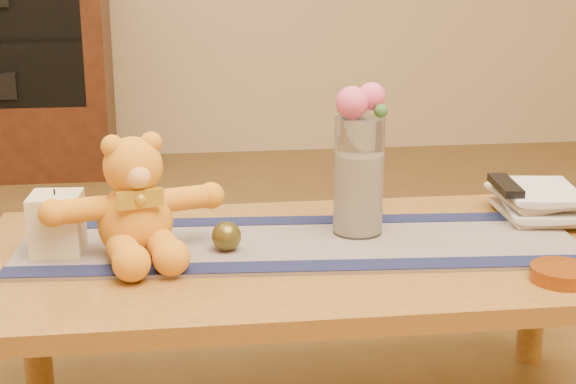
{
  "coord_description": "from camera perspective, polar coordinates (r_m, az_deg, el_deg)",
  "views": [
    {
      "loc": [
        -0.27,
        -1.68,
        1.08
      ],
      "look_at": [
        -0.05,
        0.0,
        0.58
      ],
      "focal_mm": 53.11,
      "sensor_mm": 36.0,
      "label": 1
    }
  ],
  "objects": [
    {
      "name": "teddy_bear",
      "position": [
        1.77,
        -10.27,
        -0.36
      ],
      "size": [
        0.42,
        0.37,
        0.24
      ],
      "primitive_type": null,
      "rotation": [
        0.0,
        0.0,
        0.25
      ],
      "color": "orange",
      "rests_on": "persian_runner"
    },
    {
      "name": "book_upper",
      "position": [
        2.07,
        14.03,
        -0.45
      ],
      "size": [
        0.17,
        0.22,
        0.02
      ],
      "primitive_type": "imported",
      "rotation": [
        0.0,
        0.0,
        0.01
      ],
      "color": "beige",
      "rests_on": "book_lower"
    },
    {
      "name": "book_lower",
      "position": [
        2.07,
        14.34,
        -1.0
      ],
      "size": [
        0.2,
        0.25,
        0.02
      ],
      "primitive_type": "imported",
      "rotation": [
        0.0,
        0.0,
        -0.18
      ],
      "color": "beige",
      "rests_on": "book_bottom"
    },
    {
      "name": "leaf_sprig",
      "position": [
        1.82,
        6.23,
        5.44
      ],
      "size": [
        0.03,
        0.03,
        0.03
      ],
      "primitive_type": "sphere",
      "color": "#33662D",
      "rests_on": "glass_vase"
    },
    {
      "name": "amber_dish",
      "position": [
        1.73,
        17.84,
        -5.24
      ],
      "size": [
        0.14,
        0.14,
        0.03
      ],
      "primitive_type": "cylinder",
      "rotation": [
        0.0,
        0.0,
        -0.19
      ],
      "color": "#BF5914",
      "rests_on": "coffee_table_top"
    },
    {
      "name": "persian_runner",
      "position": [
        1.84,
        0.79,
        -3.48
      ],
      "size": [
        1.22,
        0.43,
        0.01
      ],
      "primitive_type": "cube",
      "rotation": [
        0.0,
        0.0,
        -0.07
      ],
      "color": "#1E1A49",
      "rests_on": "coffee_table_top"
    },
    {
      "name": "table_leg_br",
      "position": [
        2.34,
        16.15,
        -6.22
      ],
      "size": [
        0.07,
        0.07,
        0.41
      ],
      "primitive_type": "cylinder",
      "color": "brown",
      "rests_on": "floor"
    },
    {
      "name": "bronze_ball",
      "position": [
        1.78,
        -4.14,
        -2.97
      ],
      "size": [
        0.07,
        0.07,
        0.06
      ],
      "primitive_type": "sphere",
      "rotation": [
        0.0,
        0.0,
        0.11
      ],
      "color": "#51491B",
      "rests_on": "persian_runner"
    },
    {
      "name": "coffee_table_top",
      "position": [
        1.83,
        1.56,
        -4.47
      ],
      "size": [
        1.4,
        0.7,
        0.04
      ],
      "primitive_type": "cube",
      "color": "brown",
      "rests_on": "floor"
    },
    {
      "name": "potpourri_fill",
      "position": [
        1.88,
        4.73,
        -0.07
      ],
      "size": [
        0.09,
        0.09,
        0.18
      ],
      "primitive_type": "cylinder",
      "color": "beige",
      "rests_on": "glass_vase"
    },
    {
      "name": "tv_remote",
      "position": [
        2.05,
        14.36,
        0.43
      ],
      "size": [
        0.06,
        0.16,
        0.02
      ],
      "primitive_type": "cube",
      "rotation": [
        0.0,
        0.0,
        -0.09
      ],
      "color": "black",
      "rests_on": "book_top"
    },
    {
      "name": "runner_border_far",
      "position": [
        1.98,
        0.49,
        -1.91
      ],
      "size": [
        1.2,
        0.14,
        0.0
      ],
      "primitive_type": "cube",
      "rotation": [
        0.0,
        0.0,
        -0.07
      ],
      "color": "#14193C",
      "rests_on": "persian_runner"
    },
    {
      "name": "glass_vase",
      "position": [
        1.87,
        4.75,
        1.07
      ],
      "size": [
        0.11,
        0.11,
        0.26
      ],
      "primitive_type": "cylinder",
      "color": "silver",
      "rests_on": "persian_runner"
    },
    {
      "name": "runner_border_near",
      "position": [
        1.7,
        1.15,
        -4.97
      ],
      "size": [
        1.2,
        0.14,
        0.0
      ],
      "primitive_type": "cube",
      "rotation": [
        0.0,
        0.0,
        -0.07
      ],
      "color": "#14193C",
      "rests_on": "persian_runner"
    },
    {
      "name": "pillar_candle",
      "position": [
        1.83,
        -15.22,
        -2.02
      ],
      "size": [
        0.11,
        0.11,
        0.12
      ],
      "primitive_type": "cube",
      "rotation": [
        0.0,
        0.0,
        -0.06
      ],
      "color": "beige",
      "rests_on": "persian_runner"
    },
    {
      "name": "rose_right",
      "position": [
        1.84,
        5.62,
        6.4
      ],
      "size": [
        0.06,
        0.06,
        0.06
      ],
      "primitive_type": "sphere",
      "color": "#E7517C",
      "rests_on": "glass_vase"
    },
    {
      "name": "candle_wick",
      "position": [
        1.81,
        -15.38,
        0.01
      ],
      "size": [
        0.0,
        0.0,
        0.01
      ],
      "primitive_type": "cylinder",
      "rotation": [
        0.0,
        0.0,
        -0.06
      ],
      "color": "black",
      "rests_on": "pillar_candle"
    },
    {
      "name": "book_bottom",
      "position": [
        2.08,
        14.14,
        -1.47
      ],
      "size": [
        0.18,
        0.23,
        0.02
      ],
      "primitive_type": "imported",
      "rotation": [
        0.0,
        0.0,
        -0.04
      ],
      "color": "beige",
      "rests_on": "coffee_table_top"
    },
    {
      "name": "table_leg_bl",
      "position": [
        2.19,
        -16.65,
        -7.86
      ],
      "size": [
        0.07,
        0.07,
        0.41
      ],
      "primitive_type": "cylinder",
      "color": "brown",
      "rests_on": "floor"
    },
    {
      "name": "rose_left",
      "position": [
        1.82,
        4.32,
        5.99
      ],
      "size": [
        0.07,
        0.07,
        0.07
      ],
      "primitive_type": "sphere",
      "color": "#E7517C",
      "rests_on": "glass_vase"
    },
    {
      "name": "book_top",
      "position": [
        2.06,
        14.37,
        0.02
      ],
      "size": [
        0.19,
        0.25,
        0.02
      ],
      "primitive_type": "imported",
      "rotation": [
        0.0,
        0.0,
        -0.15
      ],
      "color": "beige",
      "rests_on": "book_upper"
    },
    {
      "name": "blue_flower_side",
      "position": [
        1.85,
        3.82,
        5.7
      ],
      "size": [
        0.04,
        0.04,
        0.04
      ],
      "primitive_type": "sphere",
      "color": "#4F68AD",
      "rests_on": "glass_vase"
    },
    {
      "name": "blue_flower_back",
      "position": [
        1.87,
        4.95,
        6.05
      ],
      "size": [
        0.04,
        0.04,
        0.04
      ],
      "primitive_type": "sphere",
      "color": "#4F68AD",
      "rests_on": "glass_vase"
    }
  ]
}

